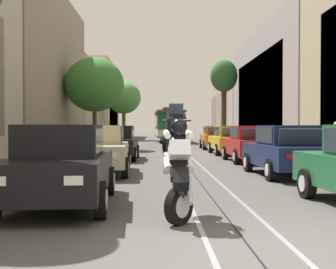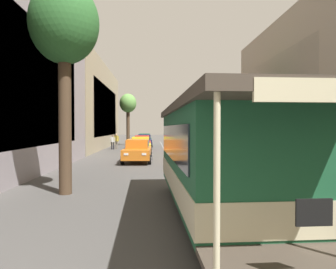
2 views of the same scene
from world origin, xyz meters
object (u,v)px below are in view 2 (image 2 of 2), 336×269
Objects in this scene: parked_car_yellow_fourth_right at (141,146)px; motorcycle_with_rider at (171,137)px; parked_car_navy_second_right at (144,141)px; street_tree_kerb_left_second at (251,101)px; cable_car_trolley at (216,154)px; parked_car_orange_fifth_right at (138,151)px; street_tree_kerb_left_near at (201,112)px; street_tree_kerb_right_second at (64,29)px; pedestrian_on_left_pavement at (232,143)px; parked_car_black_near_left at (187,139)px; parked_car_green_near_right at (145,139)px; parked_car_beige_second_left at (192,141)px; parked_car_red_mid_right at (142,143)px; pedestrian_crossing_far at (113,141)px; parked_car_black_mid_left at (200,143)px; street_tree_kerb_right_near at (128,105)px; pedestrian_on_right_pavement at (116,140)px.

motorcycle_with_rider is at bearing -101.96° from parked_car_yellow_fourth_right.
motorcycle_with_rider is at bearing -119.38° from parked_car_navy_second_right.
cable_car_trolley is (5.33, 13.32, -2.65)m from street_tree_kerb_left_second.
street_tree_kerb_left_near reaches higher than parked_car_orange_fifth_right.
pedestrian_on_left_pavement is at bearing -121.08° from street_tree_kerb_right_second.
parked_car_green_near_right is at bearing -5.62° from parked_car_black_near_left.
parked_car_red_mid_right is (5.97, 4.75, 0.00)m from parked_car_beige_second_left.
pedestrian_crossing_far is at bearing 39.40° from street_tree_kerb_left_near.
street_tree_kerb_right_second reaches higher than pedestrian_crossing_far.
street_tree_kerb_right_second is (2.05, 15.83, 5.11)m from parked_car_yellow_fourth_right.
street_tree_kerb_left_near is at bearing -140.60° from pedestrian_crossing_far.
street_tree_kerb_left_near reaches higher than parked_car_black_mid_left.
street_tree_kerb_left_near is 21.54m from street_tree_kerb_left_second.
street_tree_kerb_left_near is (-7.94, -22.01, 3.81)m from parked_car_orange_fifth_right.
parked_car_black_near_left is at bearing -119.34° from parked_car_red_mid_right.
parked_car_black_mid_left is (0.02, 12.10, 0.00)m from parked_car_black_near_left.
parked_car_green_near_right is at bearing -2.06° from street_tree_kerb_left_near.
parked_car_black_mid_left is at bearing 89.85° from parked_car_beige_second_left.
parked_car_black_near_left is 2.69m from motorcycle_with_rider.
street_tree_kerb_right_near reaches higher than parked_car_green_near_right.
cable_car_trolley is at bearing 102.77° from pedestrian_on_right_pavement.
parked_car_beige_second_left and parked_car_navy_second_right have the same top height.
street_tree_kerb_left_near reaches higher than parked_car_beige_second_left.
parked_car_black_near_left is at bearing -177.14° from street_tree_kerb_right_near.
pedestrian_on_right_pavement reaches higher than parked_car_black_mid_left.
parked_car_red_mid_right is 0.48× the size of cable_car_trolley.
street_tree_kerb_right_near is 0.94× the size of street_tree_kerb_right_second.
pedestrian_crossing_far is at bearing 18.70° from parked_car_beige_second_left.
street_tree_kerb_left_second is 0.81× the size of street_tree_kerb_right_second.
pedestrian_on_right_pavement is (2.97, -1.99, 0.19)m from parked_car_red_mid_right.
street_tree_kerb_left_near is (-7.98, -5.40, 3.81)m from parked_car_navy_second_right.
pedestrian_on_left_pavement is (-2.80, 13.90, 0.08)m from parked_car_black_near_left.
pedestrian_on_right_pavement is (3.05, -13.07, 0.19)m from parked_car_orange_fifth_right.
pedestrian_crossing_far is (1.00, 8.61, -4.68)m from street_tree_kerb_right_near.
parked_car_navy_second_right is 2.53× the size of pedestrian_on_right_pavement.
parked_car_orange_fifth_right is at bearing 74.81° from parked_car_black_near_left.
cable_car_trolley reaches higher than parked_car_green_near_right.
parked_car_black_mid_left is 9.58m from pedestrian_on_right_pavement.
parked_car_red_mid_right is 3.71m from pedestrian_crossing_far.
pedestrian_on_left_pavement is (-0.54, -7.34, -3.43)m from street_tree_kerb_left_second.
pedestrian_on_right_pavement reaches higher than pedestrian_on_left_pavement.
parked_car_orange_fifth_right is 2.52× the size of pedestrian_on_right_pavement.
parked_car_navy_second_right is 18.44m from street_tree_kerb_left_second.
street_tree_kerb_right_near reaches higher than cable_car_trolley.
parked_car_black_mid_left is at bearing 161.70° from pedestrian_crossing_far.
parked_car_orange_fifth_right is 0.58× the size of street_tree_kerb_right_second.
parked_car_black_mid_left is 13.15m from street_tree_kerb_left_near.
street_tree_kerb_right_near is 34.77m from cable_car_trolley.
parked_car_beige_second_left is at bearing 89.96° from parked_car_black_near_left.
parked_car_green_near_right is 0.71× the size of street_tree_kerb_left_near.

